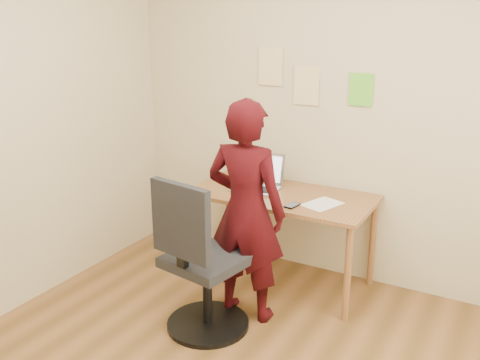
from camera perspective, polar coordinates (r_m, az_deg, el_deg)
The scene contains 10 objects.
room at distance 2.66m, azimuth -3.13°, elevation 1.74°, with size 3.58×3.58×2.78m.
desk at distance 4.14m, azimuth 4.42°, elevation -2.63°, with size 1.40×0.70×0.74m.
laptop at distance 4.23m, azimuth 1.89°, elevation -0.16°, with size 0.39×0.36×0.26m.
paper_sheet at distance 3.93m, azimuth 8.76°, elevation -2.54°, with size 0.20×0.29×0.00m, color white.
phone at distance 3.86m, azimuth 5.60°, elevation -2.72°, with size 0.09×0.14×0.01m.
wall_note_left at distance 4.36m, azimuth 3.29°, elevation 12.01°, with size 0.21×0.00×0.30m, color #F3CE91.
wall_note_mid at distance 4.25m, azimuth 7.09°, elevation 9.96°, with size 0.21×0.00×0.30m, color #F3CE91.
wall_note_right at distance 4.11m, azimuth 12.77°, elevation 9.37°, with size 0.18×0.00×0.24m, color #64CF2E.
office_chair at distance 3.56m, azimuth -4.33°, elevation -9.39°, with size 0.57×0.57×1.09m.
person at distance 3.64m, azimuth 0.63°, elevation -3.39°, with size 0.57×0.37×1.55m, color black.
Camera 1 is at (1.38, -2.16, 2.07)m, focal length 40.00 mm.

